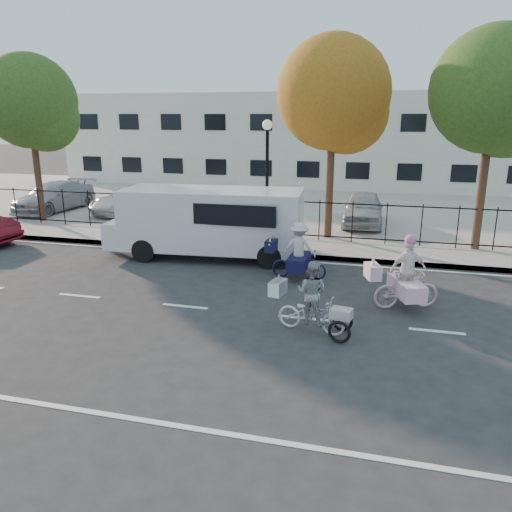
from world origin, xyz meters
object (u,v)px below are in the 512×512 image
(lot_car_a, at_px, (54,196))
(lot_car_b, at_px, (131,200))
(lamppost, at_px, (267,159))
(unicorn_bike, at_px, (406,281))
(lot_car_d, at_px, (363,208))
(bull_bike, at_px, (298,256))
(zebra_trike, at_px, (312,305))
(lot_car_c, at_px, (222,203))
(white_van, at_px, (209,220))
(pedestrian, at_px, (157,217))

(lot_car_a, relative_size, lot_car_b, 1.07)
(lamppost, relative_size, lot_car_b, 0.99)
(unicorn_bike, relative_size, lot_car_a, 0.41)
(lot_car_d, bearing_deg, bull_bike, -102.47)
(zebra_trike, relative_size, bull_bike, 1.05)
(lot_car_c, bearing_deg, unicorn_bike, -50.97)
(lamppost, relative_size, white_van, 0.66)
(pedestrian, distance_m, lot_car_d, 8.62)
(lamppost, xyz_separation_m, lot_car_a, (-11.36, 3.16, -2.28))
(zebra_trike, distance_m, lot_car_c, 12.41)
(lot_car_b, relative_size, lot_car_c, 1.07)
(unicorn_bike, height_order, lot_car_b, unicorn_bike)
(white_van, height_order, lot_car_a, white_van)
(lot_car_a, relative_size, lot_car_c, 1.15)
(lot_car_a, bearing_deg, lamppost, -10.81)
(unicorn_bike, distance_m, white_van, 7.06)
(bull_bike, height_order, pedestrian, pedestrian)
(zebra_trike, bearing_deg, lot_car_c, 38.97)
(lot_car_a, height_order, lot_car_b, lot_car_a)
(lot_car_b, bearing_deg, unicorn_bike, -24.37)
(lamppost, height_order, lot_car_d, lamppost)
(lot_car_a, xyz_separation_m, lot_car_b, (3.88, 0.40, -0.07))
(unicorn_bike, distance_m, lot_car_a, 18.36)
(lamppost, distance_m, lot_car_b, 8.61)
(unicorn_bike, height_order, lot_car_c, unicorn_bike)
(white_van, bearing_deg, lot_car_d, 46.76)
(lot_car_b, height_order, lot_car_c, lot_car_c)
(lamppost, distance_m, pedestrian, 4.55)
(unicorn_bike, bearing_deg, pedestrian, 43.08)
(lamppost, distance_m, bull_bike, 4.94)
(lamppost, height_order, pedestrian, lamppost)
(pedestrian, bearing_deg, lamppost, -174.87)
(pedestrian, bearing_deg, bull_bike, 143.41)
(lot_car_c, bearing_deg, pedestrian, -103.15)
(white_van, bearing_deg, unicorn_bike, -31.69)
(bull_bike, xyz_separation_m, lot_car_c, (-4.76, 7.42, 0.15))
(unicorn_bike, distance_m, bull_bike, 3.40)
(lot_car_a, bearing_deg, white_van, -24.08)
(lamppost, height_order, unicorn_bike, lamppost)
(pedestrian, bearing_deg, white_van, 143.34)
(bull_bike, relative_size, lot_car_d, 0.44)
(lot_car_c, bearing_deg, bull_bike, -58.65)
(pedestrian, relative_size, lot_car_a, 0.37)
(pedestrian, xyz_separation_m, lot_car_b, (-3.59, 4.68, -0.27))
(zebra_trike, relative_size, unicorn_bike, 0.99)
(white_van, xyz_separation_m, lot_car_b, (-6.04, 5.86, -0.51))
(lot_car_a, bearing_deg, lot_car_d, 6.45)
(lot_car_d, bearing_deg, lot_car_c, 179.11)
(white_van, relative_size, lot_car_b, 1.51)
(lot_car_b, bearing_deg, pedestrian, -40.38)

